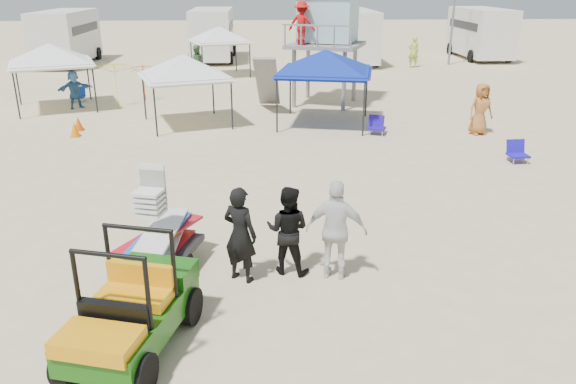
{
  "coord_description": "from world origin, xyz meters",
  "views": [
    {
      "loc": [
        -0.02,
        -6.93,
        5.08
      ],
      "look_at": [
        0.5,
        3.0,
        1.3
      ],
      "focal_mm": 35.0,
      "sensor_mm": 36.0,
      "label": 1
    }
  ],
  "objects_px": {
    "man_left": "(240,234)",
    "canopy_blue": "(325,54)",
    "surf_trailer": "(157,237)",
    "lifeguard_tower": "(324,21)",
    "utility_cart": "(128,302)"
  },
  "relations": [
    {
      "from": "man_left",
      "to": "canopy_blue",
      "type": "relative_size",
      "value": 0.47
    },
    {
      "from": "surf_trailer",
      "to": "lifeguard_tower",
      "type": "xyz_separation_m",
      "value": [
        4.65,
        14.89,
        2.71
      ]
    },
    {
      "from": "lifeguard_tower",
      "to": "canopy_blue",
      "type": "distance_m",
      "value": 3.83
    },
    {
      "from": "canopy_blue",
      "to": "surf_trailer",
      "type": "bearing_deg",
      "value": -111.01
    },
    {
      "from": "utility_cart",
      "to": "canopy_blue",
      "type": "relative_size",
      "value": 0.68
    },
    {
      "from": "man_left",
      "to": "lifeguard_tower",
      "type": "relative_size",
      "value": 0.38
    },
    {
      "from": "utility_cart",
      "to": "lifeguard_tower",
      "type": "relative_size",
      "value": 0.55
    },
    {
      "from": "utility_cart",
      "to": "lifeguard_tower",
      "type": "distance_m",
      "value": 18.03
    },
    {
      "from": "utility_cart",
      "to": "man_left",
      "type": "xyz_separation_m",
      "value": [
        1.52,
        2.03,
        0.06
      ]
    },
    {
      "from": "lifeguard_tower",
      "to": "man_left",
      "type": "bearing_deg",
      "value": -101.65
    },
    {
      "from": "man_left",
      "to": "lifeguard_tower",
      "type": "distance_m",
      "value": 15.72
    },
    {
      "from": "utility_cart",
      "to": "man_left",
      "type": "height_order",
      "value": "man_left"
    },
    {
      "from": "utility_cart",
      "to": "surf_trailer",
      "type": "height_order",
      "value": "surf_trailer"
    },
    {
      "from": "utility_cart",
      "to": "surf_trailer",
      "type": "distance_m",
      "value": 2.33
    },
    {
      "from": "surf_trailer",
      "to": "man_left",
      "type": "bearing_deg",
      "value": -11.2
    }
  ]
}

